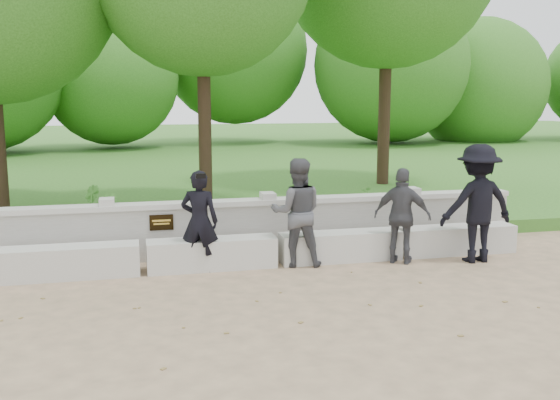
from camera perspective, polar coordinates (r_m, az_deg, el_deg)
The scene contains 11 objects.
ground at distance 7.49m, azimuth -12.05°, elevation -10.44°, with size 80.00×80.00×0.00m, color tan.
lawn at distance 21.19m, azimuth -13.06°, elevation 2.69°, with size 40.00×22.00×0.25m, color #2D571F.
concrete_bench at distance 9.24m, azimuth -12.41°, elevation -5.17°, with size 11.90×0.45×0.45m.
parapet_wall at distance 9.87m, azimuth -12.54°, elevation -2.82°, with size 12.50×0.35×0.90m.
man_main at distance 9.08m, azimuth -7.37°, elevation -1.93°, with size 0.63×0.59×1.49m.
visitor_left at distance 9.32m, azimuth 1.56°, elevation -1.13°, with size 0.89×0.75×1.63m.
visitor_mid at distance 10.00m, azimuth 17.59°, elevation -0.30°, with size 1.18×0.69×1.82m.
visitor_right at distance 9.63m, azimuth 11.12°, elevation -1.45°, with size 0.91×0.78×1.47m.
shrub_b at distance 11.82m, azimuth -16.90°, elevation -0.37°, with size 0.38×0.30×0.68m, color #376E25.
shrub_c at distance 11.94m, azimuth 8.60°, elevation -0.29°, with size 0.50×0.43×0.55m, color #376E25.
shrub_d at distance 10.86m, azimuth -15.52°, elevation -1.21°, with size 0.37×0.33×0.66m, color #376E25.
Camera 1 is at (-0.10, -7.06, 2.52)m, focal length 40.00 mm.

